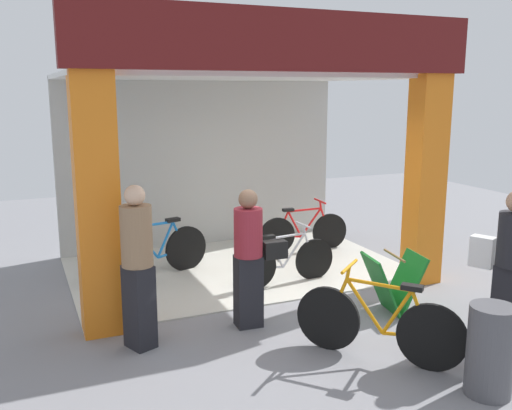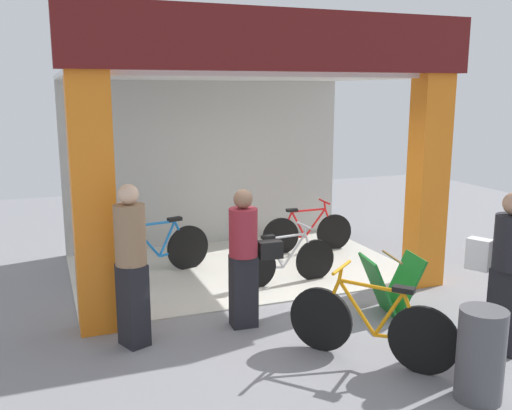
{
  "view_description": "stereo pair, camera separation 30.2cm",
  "coord_description": "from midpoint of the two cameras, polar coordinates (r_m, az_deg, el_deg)",
  "views": [
    {
      "loc": [
        -3.02,
        -6.29,
        2.72
      ],
      "look_at": [
        0.0,
        0.8,
        1.15
      ],
      "focal_mm": 40.0,
      "sensor_mm": 36.0,
      "label": 1
    },
    {
      "loc": [
        -2.74,
        -6.4,
        2.72
      ],
      "look_at": [
        0.0,
        0.8,
        1.15
      ],
      "focal_mm": 40.0,
      "sensor_mm": 36.0,
      "label": 2
    }
  ],
  "objects": [
    {
      "name": "ground_plane",
      "position": [
        7.48,
        1.26,
        -9.81
      ],
      "size": [
        17.82,
        17.82,
        0.0
      ],
      "primitive_type": "plane",
      "color": "gray",
      "rests_on": "ground"
    },
    {
      "name": "shop_facade",
      "position": [
        8.48,
        -3.14,
        6.17
      ],
      "size": [
        5.11,
        3.51,
        3.63
      ],
      "color": "beige",
      "rests_on": "ground"
    },
    {
      "name": "bicycle_inside_0",
      "position": [
        8.51,
        -11.08,
        -4.64
      ],
      "size": [
        1.7,
        0.57,
        0.96
      ],
      "color": "black",
      "rests_on": "ground"
    },
    {
      "name": "bicycle_inside_1",
      "position": [
        9.69,
        3.88,
        -2.68
      ],
      "size": [
        1.59,
        0.44,
        0.87
      ],
      "color": "black",
      "rests_on": "ground"
    },
    {
      "name": "bicycle_inside_2",
      "position": [
        8.08,
        1.91,
        -5.64
      ],
      "size": [
        1.54,
        0.42,
        0.85
      ],
      "color": "black",
      "rests_on": "ground"
    },
    {
      "name": "bicycle_parked_0",
      "position": [
        6.0,
        10.72,
        -11.6
      ],
      "size": [
        1.17,
        1.36,
        0.96
      ],
      "color": "black",
      "rests_on": "ground"
    },
    {
      "name": "sandwich_board_sign",
      "position": [
        7.25,
        12.36,
        -7.67
      ],
      "size": [
        0.75,
        0.64,
        0.75
      ],
      "color": "#197226",
      "rests_on": "ground"
    },
    {
      "name": "pedestrian_0",
      "position": [
        6.5,
        22.82,
        -5.69
      ],
      "size": [
        0.49,
        0.65,
        1.71
      ],
      "color": "black",
      "rests_on": "ground"
    },
    {
      "name": "pedestrian_1",
      "position": [
        6.15,
        -13.14,
        -5.9
      ],
      "size": [
        0.43,
        0.43,
        1.77
      ],
      "color": "black",
      "rests_on": "ground"
    },
    {
      "name": "pedestrian_2",
      "position": [
        6.55,
        -1.93,
        -5.19
      ],
      "size": [
        0.64,
        0.35,
        1.62
      ],
      "color": "black",
      "rests_on": "ground"
    },
    {
      "name": "trash_bin",
      "position": [
        5.61,
        20.93,
        -13.47
      ],
      "size": [
        0.42,
        0.42,
        0.84
      ],
      "primitive_type": "cylinder",
      "color": "#4C4C51",
      "rests_on": "ground"
    }
  ]
}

